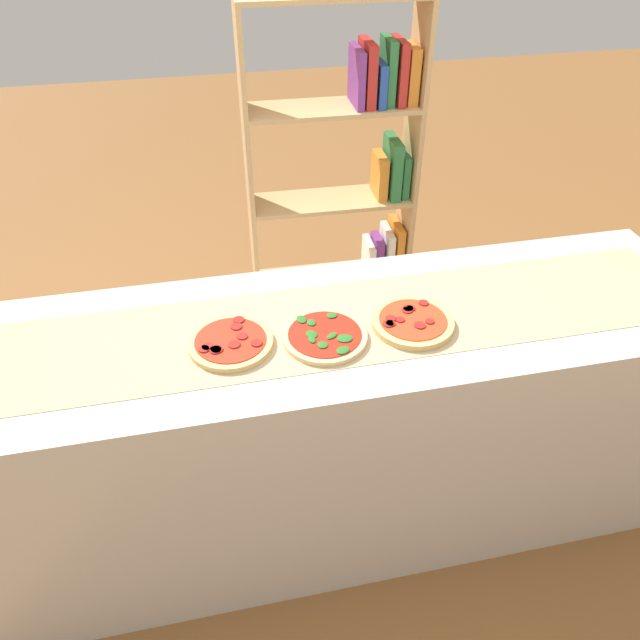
{
  "coord_description": "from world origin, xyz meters",
  "views": [
    {
      "loc": [
        -0.3,
        -1.42,
        2.1
      ],
      "look_at": [
        0.0,
        0.0,
        0.97
      ],
      "focal_mm": 34.31,
      "sensor_mm": 36.0,
      "label": 1
    }
  ],
  "objects_px": {
    "pizza_pepperoni_0": "(231,342)",
    "pizza_pepperoni_2": "(412,322)",
    "pizza_spinach_1": "(325,336)",
    "bookshelf": "(353,195)"
  },
  "relations": [
    {
      "from": "pizza_pepperoni_0",
      "to": "pizza_pepperoni_2",
      "type": "bearing_deg",
      "value": -2.09
    },
    {
      "from": "pizza_spinach_1",
      "to": "pizza_pepperoni_2",
      "type": "xyz_separation_m",
      "value": [
        0.27,
        0.01,
        0.0
      ]
    },
    {
      "from": "pizza_spinach_1",
      "to": "pizza_pepperoni_2",
      "type": "bearing_deg",
      "value": 1.6
    },
    {
      "from": "pizza_pepperoni_0",
      "to": "bookshelf",
      "type": "xyz_separation_m",
      "value": [
        0.64,
        1.05,
        -0.11
      ]
    },
    {
      "from": "pizza_pepperoni_0",
      "to": "pizza_spinach_1",
      "type": "bearing_deg",
      "value": -5.77
    },
    {
      "from": "pizza_pepperoni_0",
      "to": "bookshelf",
      "type": "distance_m",
      "value": 1.23
    },
    {
      "from": "pizza_pepperoni_0",
      "to": "bookshelf",
      "type": "height_order",
      "value": "bookshelf"
    },
    {
      "from": "bookshelf",
      "to": "pizza_pepperoni_0",
      "type": "bearing_deg",
      "value": -121.47
    },
    {
      "from": "pizza_spinach_1",
      "to": "bookshelf",
      "type": "relative_size",
      "value": 0.15
    },
    {
      "from": "bookshelf",
      "to": "pizza_pepperoni_2",
      "type": "bearing_deg",
      "value": -95.02
    }
  ]
}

